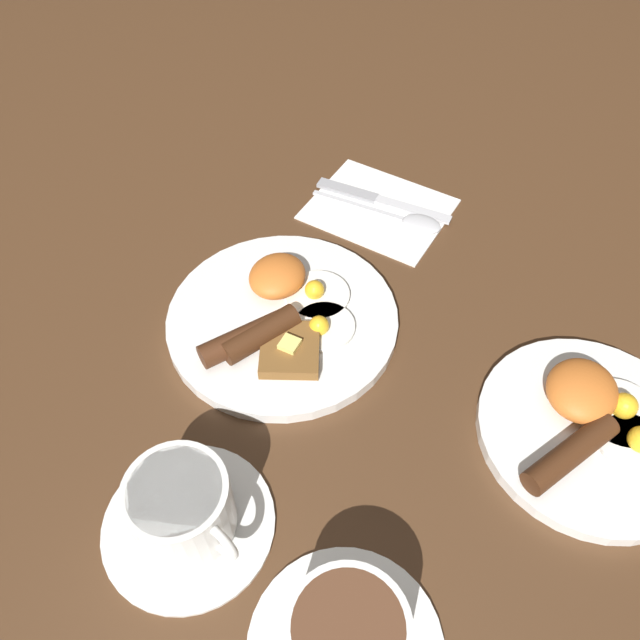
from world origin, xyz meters
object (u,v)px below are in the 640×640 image
object	(u,v)px
spoon	(409,220)
knife	(375,199)
teacup_near	(184,511)
teacup_far	(347,640)
breakfast_plate_far	(591,425)
breakfast_plate_near	(282,317)

from	to	relation	value
spoon	knife	bearing A→B (deg)	157.43
teacup_near	teacup_far	bearing A→B (deg)	83.43
breakfast_plate_far	spoon	distance (m)	0.35
teacup_far	breakfast_plate_far	bearing A→B (deg)	158.06
breakfast_plate_near	teacup_far	size ratio (longest dim) A/B	1.64
knife	spoon	xyz separation A→B (m)	(0.02, 0.06, 0.00)
breakfast_plate_near	knife	xyz separation A→B (m)	(-0.25, -0.00, -0.01)
breakfast_plate_far	spoon	world-z (taller)	breakfast_plate_far
breakfast_plate_far	teacup_far	distance (m)	0.32
spoon	teacup_near	bearing A→B (deg)	-95.06
teacup_near	breakfast_plate_near	bearing A→B (deg)	-168.14
teacup_far	breakfast_plate_near	bearing A→B (deg)	-139.72
breakfast_plate_far	breakfast_plate_near	bearing A→B (deg)	-84.53
breakfast_plate_near	breakfast_plate_far	bearing A→B (deg)	95.47
spoon	breakfast_plate_near	bearing A→B (deg)	-108.31
breakfast_plate_near	spoon	distance (m)	0.24
breakfast_plate_far	spoon	size ratio (longest dim) A/B	1.22
teacup_far	spoon	world-z (taller)	teacup_far
knife	spoon	size ratio (longest dim) A/B	1.05
breakfast_plate_far	knife	world-z (taller)	breakfast_plate_far
teacup_near	teacup_far	distance (m)	0.17
teacup_far	spoon	bearing A→B (deg)	-161.14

